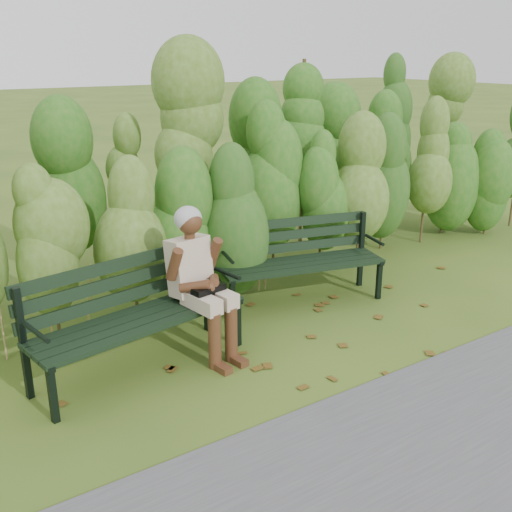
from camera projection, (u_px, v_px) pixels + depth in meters
ground at (277, 345)px, 5.41m from camera, size 80.00×80.00×0.00m
footpath at (484, 484)px, 3.67m from camera, size 60.00×2.50×0.01m
hedge_band at (179, 174)px, 6.47m from camera, size 11.04×1.67×2.42m
leaf_litter at (232, 366)px, 5.05m from camera, size 5.76×2.02×0.01m
bench_left at (132, 307)px, 4.89m from camera, size 1.89×0.88×0.91m
bench_right at (298, 254)px, 6.26m from camera, size 1.79×0.95×0.85m
seated_woman at (199, 274)px, 5.06m from camera, size 0.53×0.78×1.30m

